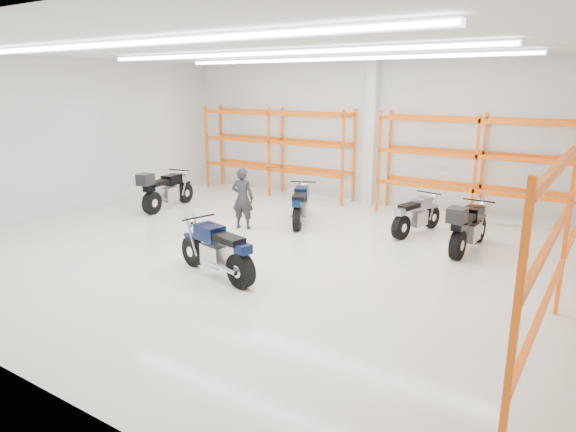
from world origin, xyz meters
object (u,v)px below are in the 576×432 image
Objects in this scene: motorcycle_back_a at (164,191)px; motorcycle_back_d at (467,228)px; motorcycle_back_c at (415,216)px; motorcycle_back_b at (300,206)px; standing_man at (243,198)px; motorcycle_main at (218,252)px; structural_column at (371,134)px.

motorcycle_back_a reaches higher than motorcycle_back_d.
motorcycle_back_c is at bearing 12.51° from motorcycle_back_a.
motorcycle_back_c is (7.34, 1.63, -0.12)m from motorcycle_back_a.
motorcycle_back_b is 3.08m from motorcycle_back_c.
standing_man reaches higher than motorcycle_back_c.
motorcycle_main is 0.98× the size of motorcycle_back_d.
structural_column is at bearing 139.87° from motorcycle_back_d.
motorcycle_back_a reaches higher than motorcycle_back_c.
motorcycle_main is at bearing -79.53° from motorcycle_back_b.
motorcycle_back_c is at bearing -45.92° from structural_column.
structural_column is (-2.44, 2.52, 1.77)m from motorcycle_back_c.
motorcycle_back_a is 0.54× the size of structural_column.
motorcycle_main is 7.83m from structural_column.
motorcycle_back_b is 1.63m from standing_man.
motorcycle_back_d is 5.41m from structural_column.
motorcycle_main is at bearing -34.07° from motorcycle_back_a.
motorcycle_back_b is 1.00× the size of motorcycle_back_c.
structural_column reaches higher than motorcycle_back_b.
motorcycle_main is at bearing 104.86° from standing_man.
motorcycle_back_d reaches higher than motorcycle_back_b.
motorcycle_back_d is 0.52× the size of structural_column.
motorcycle_main is 4.43m from motorcycle_back_b.
motorcycle_back_c is at bearing 151.93° from motorcycle_back_d.
motorcycle_back_c is at bearing 66.94° from motorcycle_main.
motorcycle_back_d is 5.66m from standing_man.
motorcycle_back_d reaches higher than motorcycle_back_c.
structural_column is at bearing 40.21° from motorcycle_back_a.
motorcycle_back_b is (4.36, 0.86, -0.09)m from motorcycle_back_a.
motorcycle_back_a reaches higher than motorcycle_main.
motorcycle_back_b is 1.26× the size of standing_man.
motorcycle_back_a is 4.44m from motorcycle_back_b.
motorcycle_back_c is 0.46× the size of structural_column.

